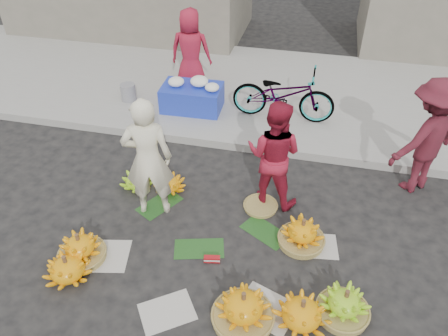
% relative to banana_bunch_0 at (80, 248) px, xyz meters
% --- Properties ---
extents(ground, '(80.00, 80.00, 0.00)m').
position_rel_banana_bunch_0_xyz_m(ground, '(1.52, 0.68, -0.18)').
color(ground, black).
rests_on(ground, ground).
extents(curb, '(40.00, 0.25, 0.15)m').
position_rel_banana_bunch_0_xyz_m(curb, '(1.52, 2.88, -0.10)').
color(curb, gray).
rests_on(curb, ground).
extents(sidewalk, '(40.00, 4.00, 0.12)m').
position_rel_banana_bunch_0_xyz_m(sidewalk, '(1.52, 4.98, -0.12)').
color(sidewalk, gray).
rests_on(sidewalk, ground).
extents(newspaper_scatter, '(3.20, 1.80, 0.00)m').
position_rel_banana_bunch_0_xyz_m(newspaper_scatter, '(1.52, -0.12, -0.17)').
color(newspaper_scatter, beige).
rests_on(newspaper_scatter, ground).
extents(banana_leaves, '(2.00, 1.00, 0.00)m').
position_rel_banana_bunch_0_xyz_m(banana_leaves, '(1.42, 0.88, -0.17)').
color(banana_leaves, '#194717').
rests_on(banana_leaves, ground).
extents(banana_bunch_0, '(0.60, 0.60, 0.42)m').
position_rel_banana_bunch_0_xyz_m(banana_bunch_0, '(0.00, 0.00, 0.00)').
color(banana_bunch_0, olive).
rests_on(banana_bunch_0, ground).
extents(banana_bunch_1, '(0.70, 0.70, 0.36)m').
position_rel_banana_bunch_0_xyz_m(banana_bunch_1, '(-0.01, -0.32, -0.02)').
color(banana_bunch_1, '#FFAB0C').
rests_on(banana_bunch_1, ground).
extents(banana_bunch_2, '(0.69, 0.69, 0.47)m').
position_rel_banana_bunch_0_xyz_m(banana_bunch_2, '(2.18, -0.42, 0.03)').
color(banana_bunch_2, olive).
rests_on(banana_bunch_2, ground).
extents(banana_bunch_3, '(0.67, 0.67, 0.38)m').
position_rel_banana_bunch_0_xyz_m(banana_bunch_3, '(2.81, -0.30, -0.01)').
color(banana_bunch_3, '#FFAB0C').
rests_on(banana_bunch_3, ground).
extents(banana_bunch_4, '(0.67, 0.67, 0.42)m').
position_rel_banana_bunch_0_xyz_m(banana_bunch_4, '(3.26, -0.10, -0.00)').
color(banana_bunch_4, olive).
rests_on(banana_bunch_4, ground).
extents(banana_bunch_5, '(0.60, 0.60, 0.43)m').
position_rel_banana_bunch_0_xyz_m(banana_bunch_5, '(2.71, 0.89, 0.00)').
color(banana_bunch_5, olive).
rests_on(banana_bunch_5, ground).
extents(banana_bunch_6, '(0.56, 0.56, 0.30)m').
position_rel_banana_bunch_0_xyz_m(banana_bunch_6, '(0.15, 1.48, -0.05)').
color(banana_bunch_6, '#7AC71C').
rests_on(banana_bunch_6, ground).
extents(banana_bunch_7, '(0.58, 0.58, 0.29)m').
position_rel_banana_bunch_0_xyz_m(banana_bunch_7, '(0.67, 1.54, -0.05)').
color(banana_bunch_7, '#FFAB0C').
rests_on(banana_bunch_7, ground).
extents(basket_spare, '(0.62, 0.62, 0.06)m').
position_rel_banana_bunch_0_xyz_m(basket_spare, '(2.08, 1.44, -0.15)').
color(basket_spare, olive).
rests_on(basket_spare, ground).
extents(incense_stack, '(0.21, 0.10, 0.08)m').
position_rel_banana_bunch_0_xyz_m(incense_stack, '(1.64, 0.31, -0.13)').
color(incense_stack, '#A91217').
rests_on(incense_stack, ground).
extents(vendor_cream, '(0.75, 0.60, 1.80)m').
position_rel_banana_bunch_0_xyz_m(vendor_cream, '(0.58, 1.07, 0.73)').
color(vendor_cream, white).
rests_on(vendor_cream, ground).
extents(vendor_red, '(0.90, 0.76, 1.63)m').
position_rel_banana_bunch_0_xyz_m(vendor_red, '(2.19, 1.67, 0.64)').
color(vendor_red, '#B51B32').
rests_on(vendor_red, ground).
extents(man_striped, '(1.32, 1.26, 1.80)m').
position_rel_banana_bunch_0_xyz_m(man_striped, '(4.26, 2.46, 0.72)').
color(man_striped, maroon).
rests_on(man_striped, ground).
extents(flower_table, '(1.14, 0.73, 0.65)m').
position_rel_banana_bunch_0_xyz_m(flower_table, '(0.38, 3.79, 0.21)').
color(flower_table, '#1C30B6').
rests_on(flower_table, sidewalk).
extents(grey_bucket, '(0.29, 0.29, 0.33)m').
position_rel_banana_bunch_0_xyz_m(grey_bucket, '(-0.95, 3.83, 0.11)').
color(grey_bucket, gray).
rests_on(grey_bucket, sidewalk).
extents(flower_vendor, '(0.85, 0.59, 1.64)m').
position_rel_banana_bunch_0_xyz_m(flower_vendor, '(0.14, 4.56, 0.77)').
color(flower_vendor, '#B51B32').
rests_on(flower_vendor, sidewalk).
extents(bicycle, '(0.66, 1.86, 0.97)m').
position_rel_banana_bunch_0_xyz_m(bicycle, '(2.07, 3.84, 0.43)').
color(bicycle, gray).
rests_on(bicycle, sidewalk).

